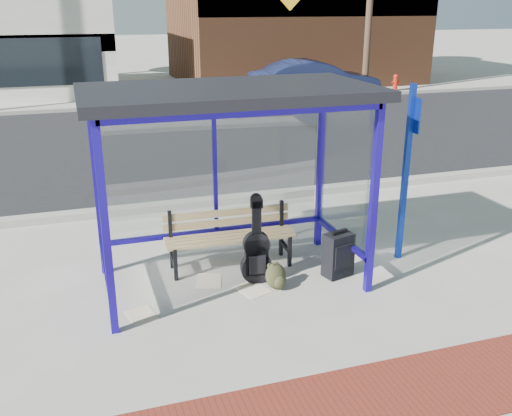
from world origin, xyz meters
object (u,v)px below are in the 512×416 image
object	(u,v)px
bench	(229,234)
parked_car	(315,82)
guitar_bag	(256,253)
backpack	(276,277)
fire_hydrant	(395,82)
suitcase	(338,255)

from	to	relation	value
bench	parked_car	size ratio (longest dim) A/B	0.38
guitar_bag	bench	bearing A→B (deg)	115.94
guitar_bag	backpack	bearing A→B (deg)	-44.89
guitar_bag	fire_hydrant	distance (m)	17.21
guitar_bag	fire_hydrant	size ratio (longest dim) A/B	1.60
parked_car	fire_hydrant	bearing A→B (deg)	-65.77
guitar_bag	fire_hydrant	bearing A→B (deg)	61.53
bench	fire_hydrant	bearing A→B (deg)	54.00
bench	guitar_bag	distance (m)	0.61
fire_hydrant	suitcase	bearing A→B (deg)	-123.32
bench	backpack	xyz separation A→B (m)	(0.36, -0.81, -0.30)
suitcase	bench	bearing A→B (deg)	134.46
backpack	parked_car	distance (m)	13.85
guitar_bag	backpack	xyz separation A→B (m)	(0.18, -0.24, -0.24)
suitcase	fire_hydrant	world-z (taller)	fire_hydrant
fire_hydrant	parked_car	bearing A→B (deg)	-159.35
bench	suitcase	distance (m)	1.44
bench	guitar_bag	bearing A→B (deg)	-69.92
fire_hydrant	guitar_bag	bearing A→B (deg)	-126.50
bench	parked_car	bearing A→B (deg)	63.94
backpack	fire_hydrant	size ratio (longest dim) A/B	0.48
fire_hydrant	bench	bearing A→B (deg)	-128.17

